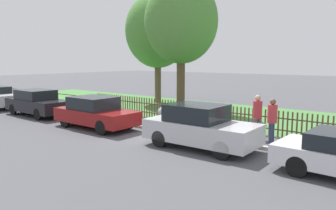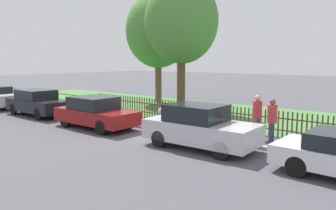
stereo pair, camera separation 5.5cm
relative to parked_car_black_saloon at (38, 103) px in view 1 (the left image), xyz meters
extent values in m
plane|color=#4C4C51|center=(8.68, 1.04, -0.74)|extent=(120.00, 120.00, 0.00)
cube|color=#B2ADA3|center=(8.68, 1.14, -0.68)|extent=(42.74, 0.20, 0.12)
cube|color=#477F3D|center=(8.68, 7.34, -0.74)|extent=(42.74, 8.12, 0.01)
cube|color=brown|center=(8.68, 3.30, -0.43)|extent=(42.74, 0.03, 0.05)
cube|color=brown|center=(8.68, 3.30, 0.05)|extent=(42.74, 0.03, 0.05)
cube|color=brown|center=(1.33, 3.28, -0.19)|extent=(0.06, 0.03, 1.11)
cube|color=brown|center=(1.52, 3.28, -0.19)|extent=(0.06, 0.03, 1.11)
cube|color=brown|center=(1.70, 3.28, -0.19)|extent=(0.06, 0.03, 1.11)
cube|color=brown|center=(1.89, 3.28, -0.19)|extent=(0.06, 0.03, 1.11)
cube|color=brown|center=(2.08, 3.28, -0.19)|extent=(0.06, 0.03, 1.11)
cube|color=brown|center=(2.26, 3.28, -0.19)|extent=(0.06, 0.03, 1.11)
cube|color=brown|center=(2.45, 3.28, -0.19)|extent=(0.06, 0.03, 1.11)
cube|color=brown|center=(2.63, 3.28, -0.19)|extent=(0.06, 0.03, 1.11)
cube|color=brown|center=(2.82, 3.28, -0.19)|extent=(0.06, 0.03, 1.11)
cube|color=brown|center=(3.01, 3.28, -0.19)|extent=(0.06, 0.03, 1.11)
cube|color=brown|center=(3.19, 3.28, -0.19)|extent=(0.06, 0.03, 1.11)
cube|color=brown|center=(3.38, 3.28, -0.19)|extent=(0.06, 0.03, 1.11)
cube|color=brown|center=(3.56, 3.28, -0.19)|extent=(0.06, 0.03, 1.11)
cube|color=brown|center=(3.75, 3.28, -0.19)|extent=(0.06, 0.03, 1.11)
cube|color=brown|center=(3.94, 3.28, -0.19)|extent=(0.06, 0.03, 1.11)
cube|color=brown|center=(4.12, 3.28, -0.19)|extent=(0.06, 0.03, 1.11)
cube|color=brown|center=(4.31, 3.28, -0.19)|extent=(0.06, 0.03, 1.11)
cube|color=brown|center=(4.49, 3.28, -0.19)|extent=(0.06, 0.03, 1.11)
cube|color=brown|center=(4.68, 3.28, -0.19)|extent=(0.06, 0.03, 1.11)
cube|color=brown|center=(4.87, 3.28, -0.19)|extent=(0.06, 0.03, 1.11)
cube|color=brown|center=(5.05, 3.28, -0.19)|extent=(0.06, 0.03, 1.11)
cube|color=brown|center=(5.24, 3.28, -0.19)|extent=(0.06, 0.03, 1.11)
cube|color=brown|center=(5.42, 3.28, -0.19)|extent=(0.06, 0.03, 1.11)
cube|color=brown|center=(5.61, 3.28, -0.19)|extent=(0.06, 0.03, 1.11)
cube|color=brown|center=(5.80, 3.28, -0.19)|extent=(0.06, 0.03, 1.11)
cube|color=brown|center=(5.98, 3.28, -0.19)|extent=(0.06, 0.03, 1.11)
cube|color=brown|center=(6.17, 3.28, -0.19)|extent=(0.06, 0.03, 1.11)
cube|color=brown|center=(6.35, 3.28, -0.19)|extent=(0.06, 0.03, 1.11)
cube|color=brown|center=(6.54, 3.28, -0.19)|extent=(0.06, 0.03, 1.11)
cube|color=brown|center=(6.73, 3.28, -0.19)|extent=(0.06, 0.03, 1.11)
cube|color=brown|center=(6.91, 3.28, -0.19)|extent=(0.06, 0.03, 1.11)
cube|color=brown|center=(7.10, 3.28, -0.19)|extent=(0.06, 0.03, 1.11)
cube|color=brown|center=(7.28, 3.28, -0.19)|extent=(0.06, 0.03, 1.11)
cube|color=brown|center=(7.47, 3.28, -0.19)|extent=(0.06, 0.03, 1.11)
cube|color=brown|center=(7.66, 3.28, -0.19)|extent=(0.06, 0.03, 1.11)
cube|color=brown|center=(7.84, 3.28, -0.19)|extent=(0.06, 0.03, 1.11)
cube|color=brown|center=(8.03, 3.28, -0.19)|extent=(0.06, 0.03, 1.11)
cube|color=brown|center=(8.22, 3.28, -0.19)|extent=(0.06, 0.03, 1.11)
cube|color=brown|center=(8.40, 3.28, -0.19)|extent=(0.06, 0.03, 1.11)
cube|color=brown|center=(8.59, 3.28, -0.19)|extent=(0.06, 0.03, 1.11)
cube|color=brown|center=(8.77, 3.28, -0.19)|extent=(0.06, 0.03, 1.11)
cube|color=brown|center=(8.96, 3.28, -0.19)|extent=(0.06, 0.03, 1.11)
cube|color=brown|center=(9.15, 3.28, -0.19)|extent=(0.06, 0.03, 1.11)
cube|color=brown|center=(9.33, 3.28, -0.19)|extent=(0.06, 0.03, 1.11)
cube|color=brown|center=(9.52, 3.28, -0.19)|extent=(0.06, 0.03, 1.11)
cube|color=brown|center=(9.70, 3.28, -0.19)|extent=(0.06, 0.03, 1.11)
cube|color=brown|center=(9.89, 3.28, -0.19)|extent=(0.06, 0.03, 1.11)
cube|color=brown|center=(10.08, 3.28, -0.19)|extent=(0.06, 0.03, 1.11)
cube|color=brown|center=(10.26, 3.28, -0.19)|extent=(0.06, 0.03, 1.11)
cube|color=brown|center=(10.45, 3.28, -0.19)|extent=(0.06, 0.03, 1.11)
cube|color=brown|center=(10.63, 3.28, -0.19)|extent=(0.06, 0.03, 1.11)
cube|color=brown|center=(10.82, 3.28, -0.19)|extent=(0.06, 0.03, 1.11)
cube|color=brown|center=(11.01, 3.28, -0.19)|extent=(0.06, 0.03, 1.11)
cube|color=brown|center=(11.19, 3.28, -0.19)|extent=(0.06, 0.03, 1.11)
cube|color=brown|center=(11.38, 3.28, -0.19)|extent=(0.06, 0.03, 1.11)
cube|color=brown|center=(11.56, 3.28, -0.19)|extent=(0.06, 0.03, 1.11)
cube|color=brown|center=(11.75, 3.28, -0.19)|extent=(0.06, 0.03, 1.11)
cube|color=brown|center=(11.94, 3.28, -0.19)|extent=(0.06, 0.03, 1.11)
cube|color=brown|center=(12.12, 3.28, -0.19)|extent=(0.06, 0.03, 1.11)
cube|color=brown|center=(12.31, 3.28, -0.19)|extent=(0.06, 0.03, 1.11)
cube|color=brown|center=(12.49, 3.28, -0.19)|extent=(0.06, 0.03, 1.11)
cube|color=brown|center=(12.68, 3.28, -0.19)|extent=(0.06, 0.03, 1.11)
cube|color=brown|center=(12.87, 3.28, -0.19)|extent=(0.06, 0.03, 1.11)
cube|color=brown|center=(13.05, 3.28, -0.19)|extent=(0.06, 0.03, 1.11)
cube|color=brown|center=(13.24, 3.28, -0.19)|extent=(0.06, 0.03, 1.11)
cube|color=brown|center=(13.42, 3.28, -0.19)|extent=(0.06, 0.03, 1.11)
cube|color=brown|center=(13.61, 3.28, -0.19)|extent=(0.06, 0.03, 1.11)
cube|color=brown|center=(13.80, 3.28, -0.19)|extent=(0.06, 0.03, 1.11)
cube|color=brown|center=(13.98, 3.28, -0.19)|extent=(0.06, 0.03, 1.11)
cube|color=brown|center=(14.17, 3.28, -0.19)|extent=(0.06, 0.03, 1.11)
cube|color=brown|center=(14.35, 3.28, -0.19)|extent=(0.06, 0.03, 1.11)
cube|color=brown|center=(14.54, 3.28, -0.19)|extent=(0.06, 0.03, 1.11)
cube|color=brown|center=(14.73, 3.28, -0.19)|extent=(0.06, 0.03, 1.11)
cylinder|color=black|center=(-3.67, 0.65, -0.43)|extent=(0.63, 0.15, 0.63)
cube|color=black|center=(0.05, 0.00, -0.14)|extent=(4.36, 1.79, 0.67)
cube|color=black|center=(-0.16, 0.00, 0.46)|extent=(2.10, 1.59, 0.53)
cylinder|color=black|center=(1.41, 0.79, -0.43)|extent=(0.64, 0.15, 0.63)
cylinder|color=black|center=(1.39, -0.82, -0.43)|extent=(0.64, 0.15, 0.63)
cylinder|color=black|center=(-1.29, 0.82, -0.43)|extent=(0.64, 0.15, 0.63)
cylinder|color=black|center=(-1.30, -0.79, -0.43)|extent=(0.64, 0.15, 0.63)
cube|color=maroon|center=(5.39, -0.18, -0.17)|extent=(4.23, 1.79, 0.61)
cube|color=black|center=(5.18, -0.18, 0.42)|extent=(2.03, 1.61, 0.57)
cylinder|color=black|center=(6.70, 0.64, -0.43)|extent=(0.64, 0.14, 0.64)
cylinder|color=black|center=(6.69, -1.00, -0.43)|extent=(0.64, 0.14, 0.64)
cylinder|color=black|center=(4.08, 0.65, -0.43)|extent=(0.64, 0.14, 0.64)
cylinder|color=black|center=(4.07, -0.99, -0.43)|extent=(0.64, 0.14, 0.64)
cube|color=#BCBCC1|center=(11.11, -0.10, -0.12)|extent=(4.11, 1.90, 0.71)
cube|color=black|center=(10.91, -0.10, 0.53)|extent=(1.99, 1.68, 0.60)
cylinder|color=black|center=(12.36, 0.77, -0.43)|extent=(0.62, 0.15, 0.62)
cylinder|color=black|center=(12.39, -0.91, -0.43)|extent=(0.62, 0.15, 0.62)
cylinder|color=black|center=(9.83, 0.72, -0.43)|extent=(0.62, 0.15, 0.62)
cylinder|color=black|center=(9.87, -0.96, -0.43)|extent=(0.62, 0.15, 0.62)
cylinder|color=black|center=(14.81, 0.69, -0.45)|extent=(0.59, 0.16, 0.59)
cylinder|color=black|center=(14.75, -0.99, -0.45)|extent=(0.59, 0.16, 0.59)
cylinder|color=black|center=(8.94, 2.13, -0.46)|extent=(0.58, 0.13, 0.57)
cylinder|color=black|center=(7.49, 2.06, -0.46)|extent=(0.58, 0.13, 0.57)
ellipsoid|color=#9EA0A8|center=(8.21, 2.10, -0.09)|extent=(1.94, 0.65, 0.88)
ellipsoid|color=#9EA0A8|center=(8.66, 2.12, 0.15)|extent=(0.48, 0.71, 0.41)
cylinder|color=brown|center=(1.53, 8.83, 1.15)|extent=(0.47, 0.47, 3.80)
ellipsoid|color=#4C8438|center=(1.53, 8.83, 4.55)|extent=(4.74, 4.74, 5.46)
cylinder|color=brown|center=(5.54, 6.25, 1.29)|extent=(0.50, 0.50, 4.06)
ellipsoid|color=#4C8438|center=(5.54, 6.25, 4.70)|extent=(4.38, 4.38, 5.04)
cylinder|color=slate|center=(12.18, 2.49, -0.31)|extent=(0.16, 0.16, 0.87)
cylinder|color=slate|center=(12.11, 2.25, -0.31)|extent=(0.16, 0.16, 0.87)
cylinder|color=#B73338|center=(12.15, 2.37, 0.47)|extent=(0.45, 0.45, 0.69)
sphere|color=tan|center=(12.15, 2.37, 0.93)|extent=(0.23, 0.23, 0.23)
cylinder|color=#2D3351|center=(12.97, 1.74, -0.32)|extent=(0.16, 0.16, 0.85)
cylinder|color=#2D3351|center=(12.92, 1.99, -0.32)|extent=(0.16, 0.16, 0.85)
cylinder|color=#B73338|center=(12.94, 1.87, 0.44)|extent=(0.41, 0.41, 0.67)
sphere|color=brown|center=(12.94, 1.87, 0.89)|extent=(0.23, 0.23, 0.23)
camera|label=1|loc=(17.33, -9.84, 2.41)|focal=35.00mm
camera|label=2|loc=(17.37, -9.81, 2.41)|focal=35.00mm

